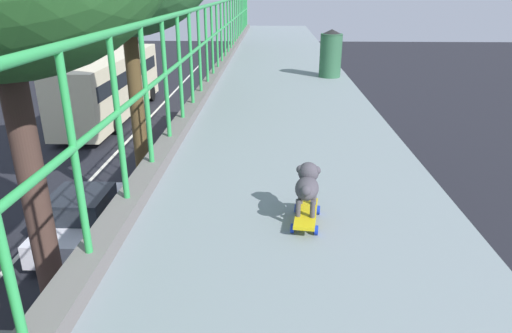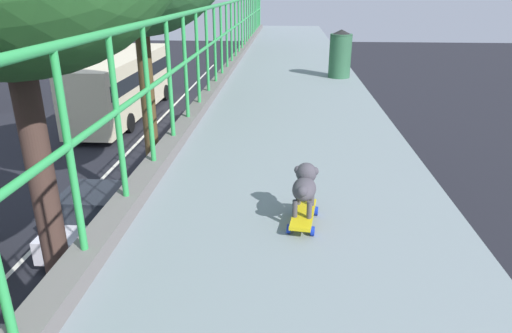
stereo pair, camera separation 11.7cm
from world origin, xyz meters
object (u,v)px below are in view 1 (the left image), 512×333
Objects in this scene: toy_skateboard at (306,214)px; litter_bin at (331,53)px; small_dog at (307,183)px; city_bus at (110,83)px; car_white_fifth at (85,217)px.

toy_skateboard is 0.56× the size of litter_bin.
city_bus is at bearing 112.97° from small_dog.
car_white_fifth is 10.00× the size of small_dog.
litter_bin is at bearing -57.64° from city_bus.
small_dog is (0.00, 0.06, 0.21)m from toy_skateboard.
litter_bin is at bearing -21.47° from car_white_fifth.
litter_bin reaches higher than city_bus.
city_bus is at bearing 105.16° from car_white_fifth.
small_dog is 0.46× the size of litter_bin.
city_bus is 23.22m from small_dog.
toy_skateboard is at bearing -98.16° from litter_bin.
car_white_fifth is 0.36× the size of city_bus.
toy_skateboard reaches higher than city_bus.
toy_skateboard is at bearing -67.10° from city_bus.
small_dog is (5.44, -8.17, 4.68)m from car_white_fifth.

